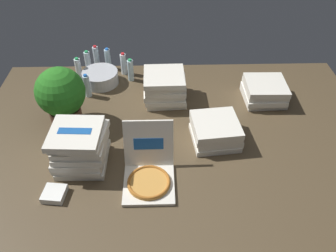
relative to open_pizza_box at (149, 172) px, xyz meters
The scene contains 16 objects.
ground_plane 0.36m from the open_pizza_box, 55.12° to the left, with size 3.20×2.40×0.02m, color #4C3D28.
open_pizza_box is the anchor object (origin of this frame).
pizza_stack_center_near 0.51m from the open_pizza_box, 160.87° to the left, with size 0.39×0.39×0.31m.
pizza_stack_left_mid 0.63m from the open_pizza_box, 37.44° to the left, with size 0.38×0.38×0.18m.
pizza_stack_left_far 1.33m from the open_pizza_box, 41.65° to the left, with size 0.36×0.36×0.18m.
pizza_stack_center_far 0.92m from the open_pizza_box, 82.19° to the left, with size 0.37×0.37×0.27m.
ice_bucket 1.27m from the open_pizza_box, 111.78° to the left, with size 0.33×0.33×0.12m, color #B7BABF.
water_bottle_0 1.59m from the open_pizza_box, 110.09° to the left, with size 0.06×0.06×0.22m.
water_bottle_1 1.50m from the open_pizza_box, 106.44° to the left, with size 0.06×0.06×0.22m.
water_bottle_2 1.37m from the open_pizza_box, 101.13° to the left, with size 0.06×0.06×0.22m.
water_bottle_3 1.52m from the open_pizza_box, 113.77° to the left, with size 0.06×0.06×0.22m.
water_bottle_4 1.44m from the open_pizza_box, 118.34° to the left, with size 0.06×0.06×0.22m.
water_bottle_5 1.13m from the open_pizza_box, 119.69° to the left, with size 0.06×0.06×0.22m.
water_bottle_6 1.24m from the open_pizza_box, 98.81° to the left, with size 0.06×0.06×0.22m.
potted_plant 0.94m from the open_pizza_box, 137.50° to the left, with size 0.38×0.38×0.49m.
napkin_pile 0.63m from the open_pizza_box, 167.89° to the right, with size 0.14×0.14×0.05m, color white.
Camera 1 is at (-0.11, -1.80, 1.81)m, focal length 36.31 mm.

